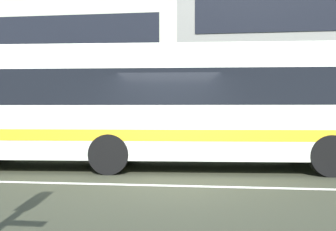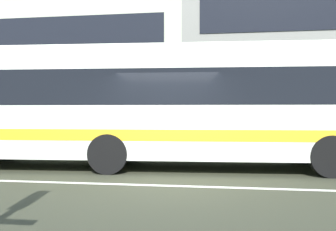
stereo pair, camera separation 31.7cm
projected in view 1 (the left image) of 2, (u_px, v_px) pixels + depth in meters
ground_plane at (162, 186)px, 7.49m from camera, size 160.00×160.00×0.00m
lane_centre_line at (162, 185)px, 7.49m from camera, size 60.00×0.16×0.01m
hedge_row_far at (160, 142)px, 13.61m from camera, size 21.68×1.10×0.80m
apartment_block_left at (15, 63)px, 21.84m from camera, size 20.58×8.35×9.11m
transit_bus at (143, 103)px, 9.92m from camera, size 11.43×3.13×3.26m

